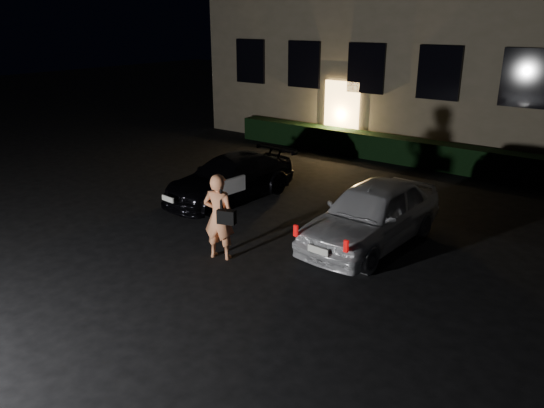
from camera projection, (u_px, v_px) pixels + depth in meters
The scene contains 5 objects.
ground at pixel (202, 288), 9.69m from camera, with size 80.00×80.00×0.00m, color black.
hedge at pixel (426, 154), 17.43m from camera, with size 15.00×0.70×0.85m, color black.
sedan at pixel (230, 178), 14.28m from camera, with size 2.00×4.18×1.16m.
hatch at pixel (372, 214), 11.37m from camera, with size 1.82×4.12×1.38m.
man at pixel (219, 217), 10.62m from camera, with size 0.83×0.61×1.79m.
Camera 1 is at (6.23, -6.09, 4.67)m, focal length 35.00 mm.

